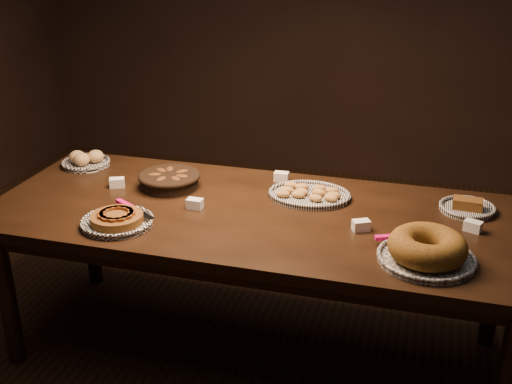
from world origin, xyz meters
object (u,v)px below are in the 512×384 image
(apple_tart_plate, at_px, (117,220))
(bundt_cake_plate, at_px, (427,250))
(madeleine_platter, at_px, (309,194))
(buffet_table, at_px, (256,226))

(apple_tart_plate, relative_size, bundt_cake_plate, 0.84)
(apple_tart_plate, height_order, bundt_cake_plate, bundt_cake_plate)
(madeleine_platter, bearing_deg, buffet_table, -108.66)
(buffet_table, xyz_separation_m, apple_tart_plate, (-0.53, -0.29, 0.10))
(buffet_table, relative_size, bundt_cake_plate, 5.96)
(apple_tart_plate, bearing_deg, bundt_cake_plate, -13.58)
(buffet_table, relative_size, apple_tart_plate, 7.11)
(madeleine_platter, xyz_separation_m, bundt_cake_plate, (0.55, -0.48, 0.03))
(bundt_cake_plate, bearing_deg, buffet_table, -174.98)
(apple_tart_plate, height_order, madeleine_platter, apple_tart_plate)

